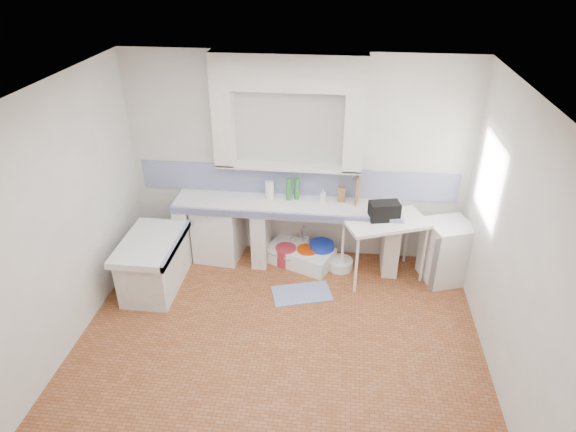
# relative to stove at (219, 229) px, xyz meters

# --- Properties ---
(floor) EXTENTS (4.50, 4.50, 0.00)m
(floor) POSITION_rel_stove_xyz_m (1.05, -1.73, -0.42)
(floor) COLOR brown
(floor) RESTS_ON ground
(ceiling) EXTENTS (4.50, 4.50, 0.00)m
(ceiling) POSITION_rel_stove_xyz_m (1.05, -1.73, 2.38)
(ceiling) COLOR silver
(ceiling) RESTS_ON ground
(wall_back) EXTENTS (4.50, 0.00, 4.50)m
(wall_back) POSITION_rel_stove_xyz_m (1.05, 0.27, 0.98)
(wall_back) COLOR silver
(wall_back) RESTS_ON ground
(wall_front) EXTENTS (4.50, 0.00, 4.50)m
(wall_front) POSITION_rel_stove_xyz_m (1.05, -3.73, 0.98)
(wall_front) COLOR silver
(wall_front) RESTS_ON ground
(wall_left) EXTENTS (0.00, 4.50, 4.50)m
(wall_left) POSITION_rel_stove_xyz_m (-1.20, -1.73, 0.98)
(wall_left) COLOR silver
(wall_left) RESTS_ON ground
(wall_right) EXTENTS (0.00, 4.50, 4.50)m
(wall_right) POSITION_rel_stove_xyz_m (3.30, -1.73, 0.98)
(wall_right) COLOR silver
(wall_right) RESTS_ON ground
(alcove_mass) EXTENTS (1.90, 0.25, 0.45)m
(alcove_mass) POSITION_rel_stove_xyz_m (0.95, 0.15, 2.15)
(alcove_mass) COLOR silver
(alcove_mass) RESTS_ON ground
(window_frame) EXTENTS (0.35, 0.86, 1.06)m
(window_frame) POSITION_rel_stove_xyz_m (3.48, -0.53, 1.18)
(window_frame) COLOR #371E11
(window_frame) RESTS_ON ground
(lace_valance) EXTENTS (0.01, 0.84, 0.24)m
(lace_valance) POSITION_rel_stove_xyz_m (3.33, -0.53, 1.56)
(lace_valance) COLOR white
(lace_valance) RESTS_ON ground
(counter_slab) EXTENTS (3.00, 0.60, 0.08)m
(counter_slab) POSITION_rel_stove_xyz_m (0.95, -0.03, 0.44)
(counter_slab) COLOR white
(counter_slab) RESTS_ON ground
(counter_lip) EXTENTS (3.00, 0.04, 0.10)m
(counter_lip) POSITION_rel_stove_xyz_m (0.95, -0.31, 0.44)
(counter_lip) COLOR navy
(counter_lip) RESTS_ON ground
(counter_pier_left) EXTENTS (0.20, 0.55, 0.82)m
(counter_pier_left) POSITION_rel_stove_xyz_m (-0.45, -0.03, -0.01)
(counter_pier_left) COLOR silver
(counter_pier_left) RESTS_ON ground
(counter_pier_mid) EXTENTS (0.20, 0.55, 0.82)m
(counter_pier_mid) POSITION_rel_stove_xyz_m (0.60, -0.03, -0.01)
(counter_pier_mid) COLOR silver
(counter_pier_mid) RESTS_ON ground
(counter_pier_right) EXTENTS (0.20, 0.55, 0.82)m
(counter_pier_right) POSITION_rel_stove_xyz_m (2.35, -0.03, -0.01)
(counter_pier_right) COLOR silver
(counter_pier_right) RESTS_ON ground
(peninsula_top) EXTENTS (0.70, 1.10, 0.08)m
(peninsula_top) POSITION_rel_stove_xyz_m (-0.65, -0.83, 0.24)
(peninsula_top) COLOR white
(peninsula_top) RESTS_ON ground
(peninsula_base) EXTENTS (0.60, 1.00, 0.62)m
(peninsula_base) POSITION_rel_stove_xyz_m (-0.65, -0.83, -0.11)
(peninsula_base) COLOR silver
(peninsula_base) RESTS_ON ground
(peninsula_lip) EXTENTS (0.04, 1.10, 0.10)m
(peninsula_lip) POSITION_rel_stove_xyz_m (-0.32, -0.83, 0.24)
(peninsula_lip) COLOR navy
(peninsula_lip) RESTS_ON ground
(backsplash) EXTENTS (4.27, 0.03, 0.40)m
(backsplash) POSITION_rel_stove_xyz_m (1.05, 0.26, 0.68)
(backsplash) COLOR navy
(backsplash) RESTS_ON ground
(stove) EXTENTS (0.65, 0.63, 0.85)m
(stove) POSITION_rel_stove_xyz_m (0.00, 0.00, 0.00)
(stove) COLOR white
(stove) RESTS_ON ground
(sink) EXTENTS (1.00, 0.78, 0.21)m
(sink) POSITION_rel_stove_xyz_m (1.15, -0.07, -0.32)
(sink) COLOR white
(sink) RESTS_ON ground
(side_table) EXTENTS (1.17, 0.91, 0.05)m
(side_table) POSITION_rel_stove_xyz_m (2.24, -0.25, 0.00)
(side_table) COLOR white
(side_table) RESTS_ON ground
(fridge) EXTENTS (0.68, 0.68, 0.82)m
(fridge) POSITION_rel_stove_xyz_m (3.06, -0.19, -0.01)
(fridge) COLOR white
(fridge) RESTS_ON ground
(bucket_red) EXTENTS (0.29, 0.29, 0.26)m
(bucket_red) POSITION_rel_stove_xyz_m (0.95, -0.11, -0.29)
(bucket_red) COLOR #AA2738
(bucket_red) RESTS_ON ground
(bucket_orange) EXTENTS (0.33, 0.33, 0.27)m
(bucket_orange) POSITION_rel_stove_xyz_m (1.25, -0.11, -0.29)
(bucket_orange) COLOR #DC3C05
(bucket_orange) RESTS_ON ground
(bucket_blue) EXTENTS (0.44, 0.44, 0.32)m
(bucket_blue) POSITION_rel_stove_xyz_m (1.44, -0.04, -0.27)
(bucket_blue) COLOR #122DAD
(bucket_blue) RESTS_ON ground
(basin_white) EXTENTS (0.39, 0.39, 0.13)m
(basin_white) POSITION_rel_stove_xyz_m (1.70, -0.13, -0.36)
(basin_white) COLOR white
(basin_white) RESTS_ON ground
(water_bottle_a) EXTENTS (0.08, 0.08, 0.28)m
(water_bottle_a) POSITION_rel_stove_xyz_m (1.02, 0.12, -0.28)
(water_bottle_a) COLOR silver
(water_bottle_a) RESTS_ON ground
(water_bottle_b) EXTENTS (0.09, 0.09, 0.30)m
(water_bottle_b) POSITION_rel_stove_xyz_m (1.22, 0.12, -0.27)
(water_bottle_b) COLOR silver
(water_bottle_b) RESTS_ON ground
(black_bag) EXTENTS (0.41, 0.29, 0.23)m
(black_bag) POSITION_rel_stove_xyz_m (2.21, -0.23, 0.55)
(black_bag) COLOR black
(black_bag) RESTS_ON side_table
(green_bottle_a) EXTENTS (0.08, 0.08, 0.31)m
(green_bottle_a) POSITION_rel_stove_xyz_m (0.97, 0.09, 0.63)
(green_bottle_a) COLOR #29762D
(green_bottle_a) RESTS_ON counter_slab
(green_bottle_b) EXTENTS (0.09, 0.09, 0.30)m
(green_bottle_b) POSITION_rel_stove_xyz_m (1.07, 0.12, 0.63)
(green_bottle_b) COLOR #29762D
(green_bottle_b) RESTS_ON counter_slab
(knife_block) EXTENTS (0.10, 0.08, 0.20)m
(knife_block) POSITION_rel_stove_xyz_m (1.67, 0.12, 0.58)
(knife_block) COLOR olive
(knife_block) RESTS_ON counter_slab
(cutting_board) EXTENTS (0.05, 0.25, 0.34)m
(cutting_board) POSITION_rel_stove_xyz_m (1.87, 0.12, 0.65)
(cutting_board) COLOR olive
(cutting_board) RESTS_ON counter_slab
(paper_towel) EXTENTS (0.15, 0.15, 0.24)m
(paper_towel) POSITION_rel_stove_xyz_m (0.71, 0.10, 0.59)
(paper_towel) COLOR white
(paper_towel) RESTS_ON counter_slab
(soap_bottle) EXTENTS (0.09, 0.09, 0.17)m
(soap_bottle) POSITION_rel_stove_xyz_m (1.42, 0.09, 0.56)
(soap_bottle) COLOR white
(soap_bottle) RESTS_ON counter_slab
(rug) EXTENTS (0.82, 0.61, 0.01)m
(rug) POSITION_rel_stove_xyz_m (1.23, -0.76, -0.42)
(rug) COLOR #2A3C9C
(rug) RESTS_ON ground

